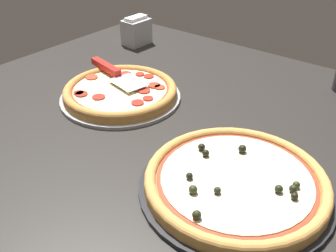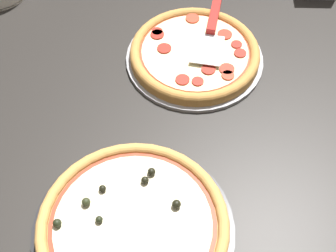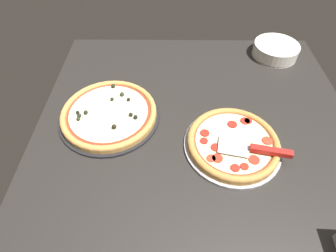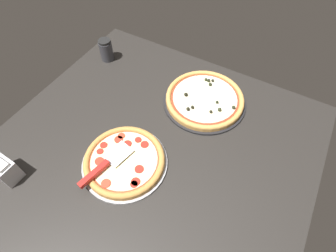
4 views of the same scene
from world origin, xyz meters
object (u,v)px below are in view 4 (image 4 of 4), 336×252
serving_spatula (100,169)px  parmesan_shaker (106,50)px  pizza_front (124,160)px  napkin_holder (4,169)px  pizza_back (205,98)px

serving_spatula → parmesan_shaker: size_ratio=2.06×
pizza_front → napkin_holder: bearing=-143.6°
serving_spatula → pizza_back: bearing=70.9°
pizza_back → serving_spatula: 57.54cm
parmesan_shaker → napkin_holder: 75.72cm
pizza_back → serving_spatula: bearing=-109.1°
pizza_back → parmesan_shaker: size_ratio=3.09×
pizza_back → serving_spatula: serving_spatula is taller
serving_spatula → parmesan_shaker: (-40.59, 57.01, 1.01)cm
pizza_back → parmesan_shaker: 59.56cm
pizza_back → napkin_holder: 88.10cm
pizza_front → pizza_back: size_ratio=0.88×
napkin_holder → serving_spatula: bearing=30.1°
pizza_front → serving_spatula: size_ratio=1.32×
pizza_front → pizza_back: bearing=73.1°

